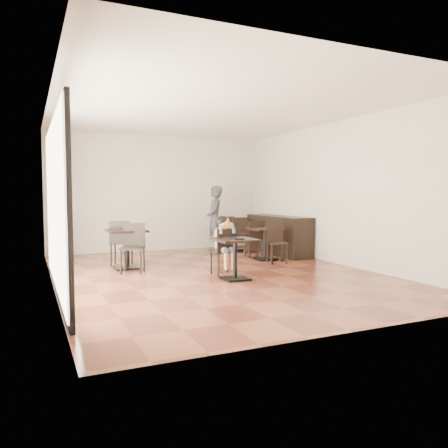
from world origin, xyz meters
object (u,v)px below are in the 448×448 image
cafe_table_left (127,249)px  chair_back_a (226,232)px  child_table (235,259)px  child (223,246)px  adult_patron (215,219)px  chair_left_a (122,243)px  chair_back_b (241,235)px  child_chair (223,252)px  cafe_table_back (232,236)px  chair_mid_a (254,239)px  chair_left_b (132,248)px  cafe_table_mid (265,244)px  chair_mid_b (277,243)px

cafe_table_left → chair_back_a: 3.97m
child_table → chair_back_a: (1.74, 4.20, 0.09)m
child → adult_patron: size_ratio=0.64×
chair_left_a → chair_back_b: chair_left_a is taller
child_chair → chair_back_b: bearing=-122.7°
cafe_table_back → chair_back_b: size_ratio=0.83×
child_chair → chair_mid_a: size_ratio=1.00×
child_chair → chair_left_b: bearing=-30.1°
chair_back_b → cafe_table_left: bearing=-138.8°
child → chair_mid_a: size_ratio=1.26×
child_chair → child: 0.12m
cafe_table_back → chair_left_a: chair_left_a is taller
cafe_table_mid → chair_mid_a: bearing=90.0°
chair_mid_a → chair_back_b: chair_back_b is taller
child_table → child: (0.00, 0.55, 0.20)m
chair_mid_a → chair_left_a: 3.27m
child → chair_mid_b: (1.70, 0.78, -0.12)m
child_chair → adult_patron: bearing=-110.2°
child → chair_mid_a: child is taller
child → cafe_table_left: (-1.57, 1.46, -0.16)m
child → child_table: bearing=-90.0°
child → cafe_table_mid: child is taller
cafe_table_back → chair_left_a: 3.54m
chair_left_a → cafe_table_back: bearing=-136.2°
child_chair → chair_left_a: bearing=-52.0°
adult_patron → cafe_table_left: (-2.66, -1.50, -0.48)m
child_chair → cafe_table_back: size_ratio=1.17×
chair_left_b → cafe_table_mid: bearing=30.4°
chair_left_b → chair_back_a: chair_left_b is taller
child_chair → cafe_table_back: bearing=-118.1°
chair_mid_b → chair_left_a: chair_left_a is taller
chair_mid_b → chair_left_b: 3.27m
chair_mid_b → chair_back_b: (0.04, 1.93, 0.01)m
cafe_table_mid → chair_left_b: size_ratio=0.76×
cafe_table_mid → chair_left_a: bearing=168.3°
chair_back_b → cafe_table_back: bearing=110.5°
child_table → cafe_table_back: 4.20m
chair_mid_a → chair_back_a: bearing=-78.8°
chair_mid_a → child_chair: bearing=60.4°
chair_mid_b → chair_left_a: bearing=171.9°
chair_left_b → chair_left_a: bearing=113.1°
cafe_table_back → chair_back_a: size_ratio=0.83×
cafe_table_mid → chair_left_a: chair_left_a is taller
cafe_table_left → chair_mid_a: bearing=7.3°
cafe_table_mid → cafe_table_back: bearing=88.8°
child_table → chair_back_b: chair_back_b is taller
cafe_table_mid → cafe_table_back: 1.94m
cafe_table_back → child: bearing=-118.1°
child → cafe_table_left: size_ratio=1.39×
chair_left_a → chair_left_b: same height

